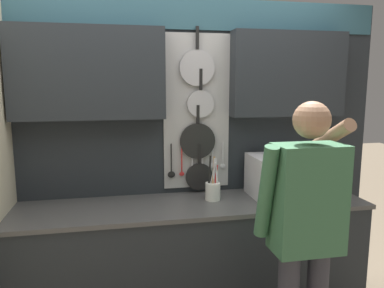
# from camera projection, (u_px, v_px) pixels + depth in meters

# --- Properties ---
(base_cabinet_counter) EXTENTS (2.46, 0.59, 0.89)m
(base_cabinet_counter) POSITION_uv_depth(u_px,v_px,m) (194.00, 263.00, 2.71)
(base_cabinet_counter) COLOR #23282D
(base_cabinet_counter) RESTS_ON ground_plane
(back_wall_unit) EXTENTS (3.03, 0.20, 2.33)m
(back_wall_unit) POSITION_uv_depth(u_px,v_px,m) (186.00, 121.00, 2.80)
(back_wall_unit) COLOR #23282D
(back_wall_unit) RESTS_ON ground_plane
(microwave) EXTENTS (0.50, 0.35, 0.31)m
(microwave) POSITION_uv_depth(u_px,v_px,m) (284.00, 176.00, 2.79)
(microwave) COLOR silver
(microwave) RESTS_ON base_cabinet_counter
(knife_block) EXTENTS (0.12, 0.16, 0.29)m
(knife_block) POSITION_uv_depth(u_px,v_px,m) (331.00, 179.00, 2.87)
(knife_block) COLOR brown
(knife_block) RESTS_ON base_cabinet_counter
(utensil_crock) EXTENTS (0.11, 0.11, 0.32)m
(utensil_crock) POSITION_uv_depth(u_px,v_px,m) (213.00, 189.00, 2.69)
(utensil_crock) COLOR white
(utensil_crock) RESTS_ON base_cabinet_counter
(person) EXTENTS (0.54, 0.61, 1.63)m
(person) POSITION_uv_depth(u_px,v_px,m) (306.00, 221.00, 2.07)
(person) COLOR #383842
(person) RESTS_ON ground_plane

